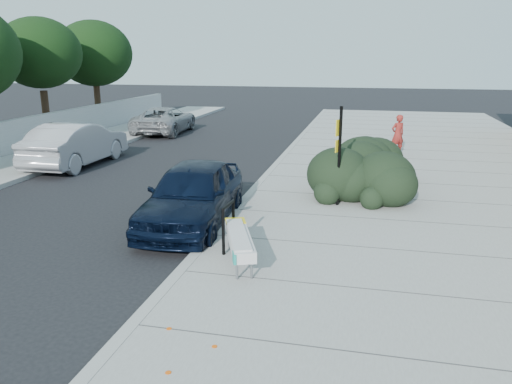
{
  "coord_description": "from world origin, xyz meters",
  "views": [
    {
      "loc": [
        3.33,
        -8.16,
        4.07
      ],
      "look_at": [
        0.84,
        2.78,
        1.0
      ],
      "focal_mm": 35.0,
      "sensor_mm": 36.0,
      "label": 1
    }
  ],
  "objects_px": {
    "wagon_silver": "(77,144)",
    "bike_rack": "(228,222)",
    "sign_post": "(339,150)",
    "pedestrian": "(398,134)",
    "sedan_navy": "(193,194)",
    "suv_silver": "(165,120)",
    "bench": "(239,239)"
  },
  "relations": [
    {
      "from": "bike_rack",
      "to": "wagon_silver",
      "type": "bearing_deg",
      "value": 141.6
    },
    {
      "from": "wagon_silver",
      "to": "pedestrian",
      "type": "xyz_separation_m",
      "value": [
        11.99,
        4.3,
        0.13
      ]
    },
    {
      "from": "pedestrian",
      "to": "suv_silver",
      "type": "bearing_deg",
      "value": -51.47
    },
    {
      "from": "bench",
      "to": "suv_silver",
      "type": "relative_size",
      "value": 0.4
    },
    {
      "from": "bench",
      "to": "sign_post",
      "type": "xyz_separation_m",
      "value": [
        1.59,
        4.38,
        1.03
      ]
    },
    {
      "from": "sedan_navy",
      "to": "pedestrian",
      "type": "bearing_deg",
      "value": 59.0
    },
    {
      "from": "wagon_silver",
      "to": "pedestrian",
      "type": "height_order",
      "value": "pedestrian"
    },
    {
      "from": "bike_rack",
      "to": "suv_silver",
      "type": "xyz_separation_m",
      "value": [
        -8.1,
        15.88,
        -0.04
      ]
    },
    {
      "from": "wagon_silver",
      "to": "bike_rack",
      "type": "bearing_deg",
      "value": 137.38
    },
    {
      "from": "bike_rack",
      "to": "sign_post",
      "type": "bearing_deg",
      "value": 65.96
    },
    {
      "from": "bench",
      "to": "pedestrian",
      "type": "bearing_deg",
      "value": 53.31
    },
    {
      "from": "bench",
      "to": "wagon_silver",
      "type": "distance_m",
      "value": 11.68
    },
    {
      "from": "bench",
      "to": "sedan_navy",
      "type": "bearing_deg",
      "value": 106.47
    },
    {
      "from": "wagon_silver",
      "to": "suv_silver",
      "type": "relative_size",
      "value": 0.98
    },
    {
      "from": "sign_post",
      "to": "sedan_navy",
      "type": "bearing_deg",
      "value": -126.01
    },
    {
      "from": "sedan_navy",
      "to": "wagon_silver",
      "type": "relative_size",
      "value": 0.92
    },
    {
      "from": "sign_post",
      "to": "pedestrian",
      "type": "bearing_deg",
      "value": 99.76
    },
    {
      "from": "bench",
      "to": "pedestrian",
      "type": "relative_size",
      "value": 1.26
    },
    {
      "from": "sign_post",
      "to": "wagon_silver",
      "type": "height_order",
      "value": "sign_post"
    },
    {
      "from": "sedan_navy",
      "to": "pedestrian",
      "type": "xyz_separation_m",
      "value": [
        5.29,
        9.95,
        0.17
      ]
    },
    {
      "from": "sign_post",
      "to": "pedestrian",
      "type": "xyz_separation_m",
      "value": [
        1.9,
        7.93,
        -0.7
      ]
    },
    {
      "from": "bike_rack",
      "to": "suv_silver",
      "type": "bearing_deg",
      "value": 120.96
    },
    {
      "from": "bench",
      "to": "sedan_navy",
      "type": "distance_m",
      "value": 2.97
    },
    {
      "from": "wagon_silver",
      "to": "pedestrian",
      "type": "bearing_deg",
      "value": -160.56
    },
    {
      "from": "sign_post",
      "to": "pedestrian",
      "type": "distance_m",
      "value": 8.19
    },
    {
      "from": "pedestrian",
      "to": "bench",
      "type": "bearing_deg",
      "value": 41.97
    },
    {
      "from": "bench",
      "to": "sedan_navy",
      "type": "relative_size",
      "value": 0.44
    },
    {
      "from": "sedan_navy",
      "to": "suv_silver",
      "type": "height_order",
      "value": "sedan_navy"
    },
    {
      "from": "bike_rack",
      "to": "sedan_navy",
      "type": "relative_size",
      "value": 0.22
    },
    {
      "from": "sign_post",
      "to": "pedestrian",
      "type": "relative_size",
      "value": 1.65
    },
    {
      "from": "wagon_silver",
      "to": "suv_silver",
      "type": "xyz_separation_m",
      "value": [
        0.0,
        8.5,
        -0.12
      ]
    },
    {
      "from": "bike_rack",
      "to": "sedan_navy",
      "type": "bearing_deg",
      "value": 132.9
    }
  ]
}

